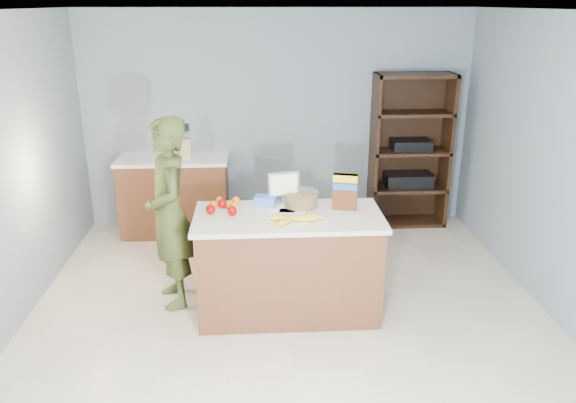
{
  "coord_description": "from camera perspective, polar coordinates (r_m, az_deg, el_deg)",
  "views": [
    {
      "loc": [
        -0.25,
        -4.01,
        2.56
      ],
      "look_at": [
        0.0,
        0.35,
        1.0
      ],
      "focal_mm": 35.0,
      "sensor_mm": 36.0,
      "label": 1
    }
  ],
  "objects": [
    {
      "name": "person",
      "position": [
        4.92,
        -11.94,
        -1.24
      ],
      "size": [
        0.57,
        0.71,
        1.68
      ],
      "primitive_type": "imported",
      "rotation": [
        0.0,
        0.0,
        -1.26
      ],
      "color": "#3B481D",
      "rests_on": "ground"
    },
    {
      "name": "back_cabinet",
      "position": [
        6.62,
        -11.37,
        0.7
      ],
      "size": [
        1.24,
        0.62,
        0.9
      ],
      "color": "brown",
      "rests_on": "ground"
    },
    {
      "name": "tv",
      "position": [
        4.85,
        -0.47,
        1.65
      ],
      "size": [
        0.28,
        0.12,
        0.28
      ],
      "color": "silver",
      "rests_on": "counter_peninsula"
    },
    {
      "name": "salad_bowl",
      "position": [
        4.81,
        1.32,
        0.2
      ],
      "size": [
        0.3,
        0.3,
        0.13
      ],
      "color": "#267219",
      "rests_on": "counter_peninsula"
    },
    {
      "name": "counter_peninsula",
      "position": [
        4.82,
        0.03,
        -6.76
      ],
      "size": [
        1.56,
        0.76,
        0.9
      ],
      "color": "brown",
      "rests_on": "ground"
    },
    {
      "name": "oranges",
      "position": [
        4.82,
        -6.41,
        -0.21
      ],
      "size": [
        0.26,
        0.21,
        0.06
      ],
      "color": "orange",
      "rests_on": "counter_peninsula"
    },
    {
      "name": "bananas",
      "position": [
        4.47,
        0.73,
        -1.78
      ],
      "size": [
        0.46,
        0.23,
        0.05
      ],
      "color": "yellow",
      "rests_on": "counter_peninsula"
    },
    {
      "name": "walls",
      "position": [
        4.12,
        0.28,
        6.93
      ],
      "size": [
        4.52,
        5.02,
        2.51
      ],
      "color": "gray",
      "rests_on": "ground"
    },
    {
      "name": "knife_block",
      "position": [
        6.41,
        -10.34,
        5.42
      ],
      "size": [
        0.12,
        0.1,
        0.31
      ],
      "color": "tan",
      "rests_on": "back_cabinet"
    },
    {
      "name": "envelopes",
      "position": [
        4.71,
        -0.09,
        -0.95
      ],
      "size": [
        0.32,
        0.15,
        0.0
      ],
      "color": "white",
      "rests_on": "counter_peninsula"
    },
    {
      "name": "apples",
      "position": [
        4.69,
        -6.75,
        -0.66
      ],
      "size": [
        0.26,
        0.26,
        0.08
      ],
      "color": "#960502",
      "rests_on": "counter_peninsula"
    },
    {
      "name": "shelving_unit",
      "position": [
        6.82,
        12.16,
        4.82
      ],
      "size": [
        0.9,
        0.4,
        1.8
      ],
      "color": "black",
      "rests_on": "ground"
    },
    {
      "name": "blue_carton",
      "position": [
        4.84,
        -2.31,
        0.09
      ],
      "size": [
        0.2,
        0.16,
        0.08
      ],
      "primitive_type": "cube",
      "rotation": [
        0.0,
        0.0,
        -0.25
      ],
      "color": "blue",
      "rests_on": "counter_peninsula"
    },
    {
      "name": "cereal_box",
      "position": [
        4.72,
        5.82,
        1.26
      ],
      "size": [
        0.22,
        0.12,
        0.31
      ],
      "color": "#592B14",
      "rests_on": "counter_peninsula"
    },
    {
      "name": "floor",
      "position": [
        4.76,
        0.25,
        -12.86
      ],
      "size": [
        4.5,
        5.0,
        0.02
      ],
      "primitive_type": "cube",
      "color": "beige",
      "rests_on": "ground"
    }
  ]
}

